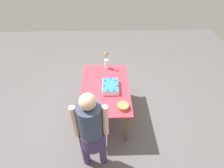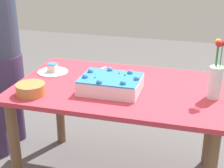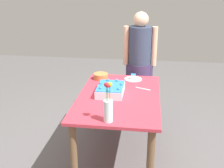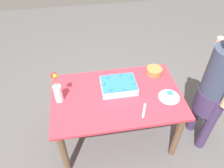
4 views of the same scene
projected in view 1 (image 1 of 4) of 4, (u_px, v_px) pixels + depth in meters
The scene contains 8 objects.
ground_plane at pixel (106, 114), 3.56m from camera, with size 8.00×8.00×0.00m, color #5B595A.
dining_table at pixel (105, 92), 3.16m from camera, with size 1.35×0.85×0.72m.
sheet_cake at pixel (111, 86), 3.03m from camera, with size 0.37×0.28×0.12m.
serving_plate_with_slice at pixel (97, 110), 2.67m from camera, with size 0.22×0.22×0.07m.
cake_knife at pixel (90, 96), 2.91m from camera, with size 0.18×0.02×0.00m, color silver.
flower_vase at pixel (106, 63), 3.44m from camera, with size 0.08×0.08×0.36m.
fruit_bowl at pixel (123, 106), 2.70m from camera, with size 0.18×0.18×0.07m, color #BD7E43.
person_standing at pixel (91, 130), 2.26m from camera, with size 0.31×0.45×1.49m.
Camera 1 is at (-2.30, -0.06, 2.78)m, focal length 28.00 mm.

